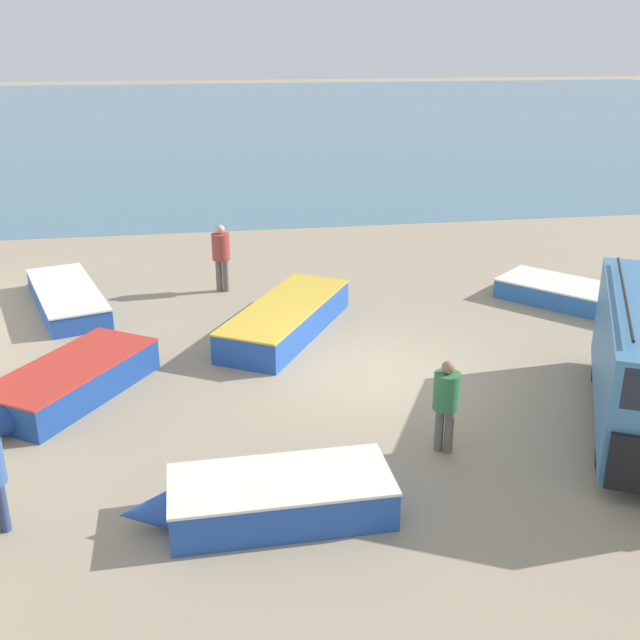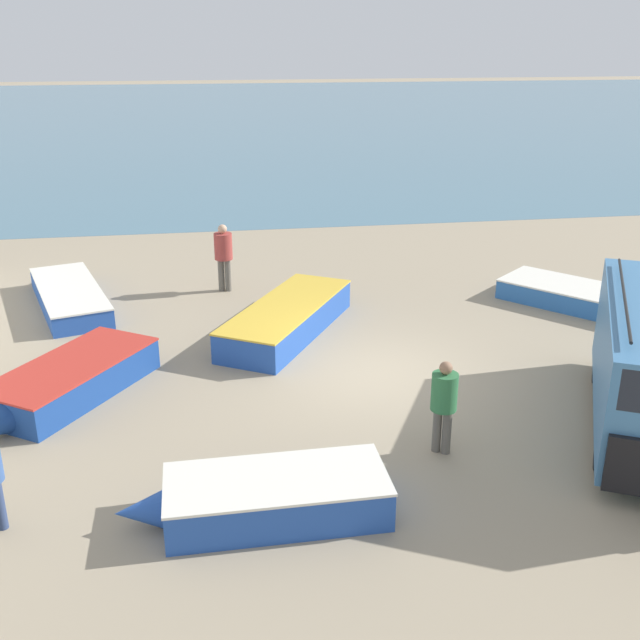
% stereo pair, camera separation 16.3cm
% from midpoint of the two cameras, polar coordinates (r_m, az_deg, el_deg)
% --- Properties ---
extents(ground_plane, '(200.00, 200.00, 0.00)m').
position_cam_midpoint_polar(ground_plane, '(15.01, 4.71, -4.09)').
color(ground_plane, gray).
extents(sea_water, '(120.00, 80.00, 0.01)m').
position_cam_midpoint_polar(sea_water, '(65.58, -6.13, 15.38)').
color(sea_water, '#477084').
rests_on(sea_water, ground_plane).
extents(fishing_rowboat_0, '(3.14, 3.99, 0.63)m').
position_cam_midpoint_polar(fishing_rowboat_0, '(14.65, -18.40, -4.47)').
color(fishing_rowboat_0, navy).
rests_on(fishing_rowboat_0, ground_plane).
extents(fishing_rowboat_1, '(3.61, 5.09, 0.68)m').
position_cam_midpoint_polar(fishing_rowboat_1, '(17.02, -1.97, 0.33)').
color(fishing_rowboat_1, '#234CA3').
rests_on(fishing_rowboat_1, ground_plane).
extents(fishing_rowboat_2, '(3.75, 4.08, 0.50)m').
position_cam_midpoint_polar(fishing_rowboat_2, '(19.61, 19.63, 1.64)').
color(fishing_rowboat_2, '#2D66AD').
rests_on(fishing_rowboat_2, ground_plane).
extents(fishing_rowboat_3, '(2.55, 5.06, 0.50)m').
position_cam_midpoint_polar(fishing_rowboat_3, '(19.63, -18.37, 1.82)').
color(fishing_rowboat_3, '#234CA3').
rests_on(fishing_rowboat_3, ground_plane).
extents(fishing_rowboat_4, '(3.78, 1.40, 0.61)m').
position_cam_midpoint_polar(fishing_rowboat_4, '(10.73, -3.61, -13.35)').
color(fishing_rowboat_4, '#234CA3').
rests_on(fishing_rowboat_4, ground_plane).
extents(fisherman_1, '(0.42, 0.42, 1.60)m').
position_cam_midpoint_polar(fisherman_1, '(12.04, 9.80, -5.95)').
color(fisherman_1, '#5B564C').
rests_on(fisherman_1, ground_plane).
extents(fisherman_2, '(0.47, 0.47, 1.78)m').
position_cam_midpoint_polar(fisherman_2, '(19.58, -7.13, 5.20)').
color(fisherman_2, '#5B564C').
rests_on(fisherman_2, ground_plane).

